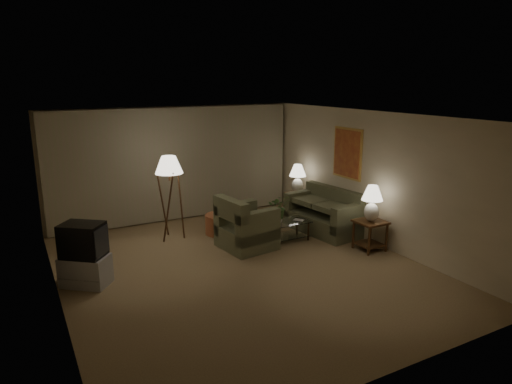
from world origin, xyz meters
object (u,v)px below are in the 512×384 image
Objects in this scene: sofa at (323,215)px; ottoman at (220,224)px; table_lamp_near at (372,200)px; vase at (279,219)px; table_lamp_far at (298,176)px; side_table_far at (297,201)px; side_table_near at (370,230)px; armchair at (247,228)px; crt_tv at (83,240)px; tv_cabinet at (86,271)px; floor_lamp at (170,196)px; coffee_table at (285,228)px.

sofa is 2.96× the size of ottoman.
vase is at bearing 137.34° from table_lamp_near.
sofa is at bearing -96.84° from table_lamp_far.
side_table_near is at bearing -90.00° from side_table_far.
armchair is 1.55× the size of crt_tv.
side_table_near is at bearing -129.01° from armchair.
side_table_far is 0.85× the size of table_lamp_far.
crt_tv is (0.00, 0.00, 0.53)m from tv_cabinet.
armchair is (-1.93, -0.07, 0.04)m from sofa.
floor_lamp is at bearing -178.74° from side_table_far.
table_lamp_near reaches higher than table_lamp_far.
floor_lamp is at bearing 145.69° from vase.
tv_cabinet is 0.53m from crt_tv.
crt_tv is at bearing -156.51° from ottoman.
side_table_far is at bearing 44.86° from vase.
table_lamp_near is at bearing -90.00° from table_lamp_far.
armchair is at bearing 177.29° from vase.
crt_tv is at bearing -176.62° from vase.
crt_tv is at bearing -163.13° from table_lamp_far.
sofa is 2.68× the size of table_lamp_near.
tv_cabinet is 5.19× the size of vase.
tv_cabinet is 2.57m from floor_lamp.
sofa is 2.27m from ottoman.
table_lamp_near is 5.36m from tv_cabinet.
table_lamp_far is (0.15, 1.25, 0.63)m from sofa.
vase is at bearing 137.34° from side_table_near.
table_lamp_far is at bearing 90.00° from side_table_near.
side_table_far reaches higher than coffee_table.
armchair is 1.73× the size of table_lamp_near.
coffee_table is 1.32× the size of crt_tv.
tv_cabinet is (-3.99, -0.23, -0.03)m from coffee_table.
armchair is 2.44m from side_table_near.
armchair is 2.53m from table_lamp_far.
armchair is at bearing -83.57° from ottoman.
armchair is 0.89m from coffee_table.
side_table_far is at bearing -65.00° from armchair.
table_lamp_far is 3.23m from floor_lamp.
table_lamp_far is at bearing 180.00° from side_table_far.
table_lamp_near is 4.10m from floor_lamp.
side_table_near is at bearing -46.01° from coffee_table.
ottoman is (-2.20, -0.27, -0.80)m from table_lamp_far.
crt_tv reaches higher than side_table_near.
tv_cabinet is at bearing 168.87° from table_lamp_near.
table_lamp_near is (0.15, -1.35, 0.64)m from sofa.
side_table_far is 0.75× the size of crt_tv.
side_table_far is at bearing 55.64° from tv_cabinet.
side_table_near is 0.61m from table_lamp_near.
crt_tv is at bearing -176.75° from coffee_table.
side_table_near is at bearing -38.05° from floor_lamp.
table_lamp_far is 1.96m from coffee_table.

